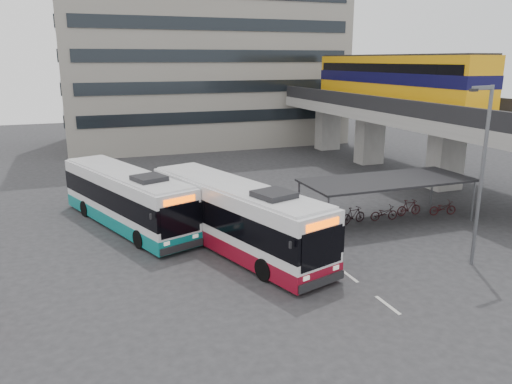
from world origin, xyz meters
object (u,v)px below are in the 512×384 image
object	(u,v)px
bus_main	(235,217)
lamp_post	(481,166)
bus_teal	(126,199)
pedestrian	(188,225)

from	to	relation	value
bus_main	lamp_post	distance (m)	11.66
bus_main	bus_teal	xyz separation A→B (m)	(-4.70, 5.59, -0.08)
bus_teal	lamp_post	size ratio (longest dim) A/B	1.44
bus_main	pedestrian	distance (m)	2.99
lamp_post	bus_teal	bearing A→B (deg)	132.57
pedestrian	lamp_post	world-z (taller)	lamp_post
pedestrian	bus_teal	bearing A→B (deg)	60.66
pedestrian	lamp_post	bearing A→B (deg)	-101.61
bus_main	lamp_post	world-z (taller)	lamp_post
bus_teal	pedestrian	bearing A→B (deg)	-71.65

